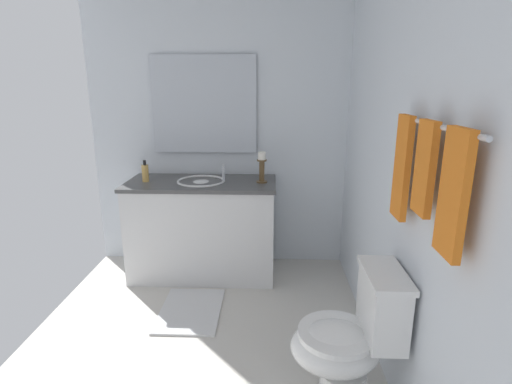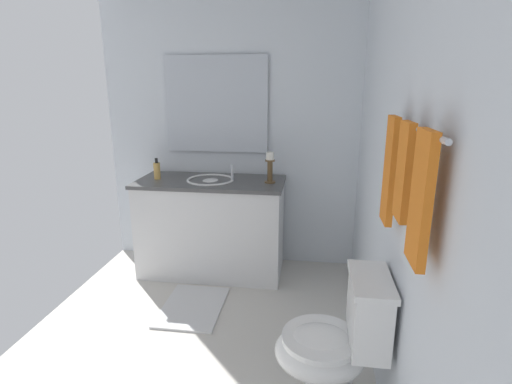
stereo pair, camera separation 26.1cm
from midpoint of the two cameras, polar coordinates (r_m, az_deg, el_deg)
The scene contains 14 objects.
floor at distance 2.59m, azimuth -12.43°, elevation -24.08°, with size 3.13×2.28×0.02m, color beige.
wall_back at distance 2.05m, azimuth 18.02°, elevation 3.42°, with size 3.13×0.04×2.45m, color silver.
wall_left at distance 3.56m, azimuth -7.37°, elevation 8.84°, with size 0.04×2.28×2.45m, color silver.
vanity_cabinet at distance 3.46m, azimuth -9.86°, elevation -5.23°, with size 0.58×1.25×0.83m.
sink_basin at distance 3.35m, azimuth -10.13°, elevation 0.84°, with size 0.40×0.40×0.24m.
mirror at distance 3.52m, azimuth -9.69°, elevation 12.32°, with size 0.02×0.91×0.83m, color silver.
candle_holder_tall at distance 3.23m, azimuth -1.47°, elevation 3.66°, with size 0.09×0.09×0.25m.
soap_bottle at distance 3.44m, azimuth -17.85°, elevation 2.64°, with size 0.06×0.06×0.18m.
toilet at distance 2.16m, azimuth 9.74°, elevation -20.43°, with size 0.39×0.54×0.75m.
towel_bar at distance 1.63m, azimuth 20.28°, elevation 9.02°, with size 0.02×0.02×0.79m, color silver.
towel_near_vanity at distance 1.91m, azimuth 16.77°, elevation 3.35°, with size 0.15×0.03×0.48m, color orange.
towel_center at distance 1.65m, azimuth 19.15°, elevation 3.21°, with size 0.15×0.03×0.38m, color orange.
towel_near_corner at distance 1.41m, azimuth 22.05°, elevation -0.37°, with size 0.16×0.03×0.44m, color orange.
bath_mat at distance 3.09m, azimuth -11.93°, elevation -16.47°, with size 0.60×0.44×0.02m, color silver.
Camera 1 is at (1.94, 0.45, 1.62)m, focal length 27.66 mm.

